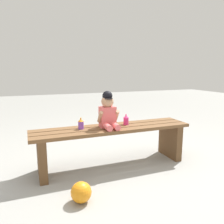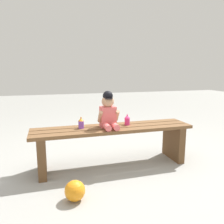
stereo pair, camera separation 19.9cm
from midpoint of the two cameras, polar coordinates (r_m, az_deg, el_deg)
name	(u,v)px [view 1 (the left image)]	position (r m, az deg, el deg)	size (l,w,h in m)	color
ground_plane	(113,165)	(2.65, -2.02, -13.52)	(16.00, 16.00, 0.00)	#999993
park_bench	(113,139)	(2.53, -2.07, -6.91)	(1.80, 0.39, 0.46)	brown
child_figure	(108,112)	(2.43, -3.37, 0.05)	(0.23, 0.27, 0.40)	#E56666
sippy_cup_left	(81,124)	(2.43, -10.33, -3.00)	(0.06, 0.06, 0.12)	#8C4CCC
sippy_cup_right	(126,120)	(2.58, 1.41, -2.03)	(0.06, 0.06, 0.12)	#E5337F
toy_ball	(81,192)	(1.99, -10.95, -19.63)	(0.18, 0.18, 0.18)	orange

